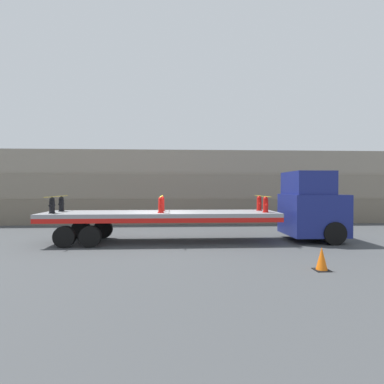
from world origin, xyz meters
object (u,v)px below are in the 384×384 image
Objects in this scene: fire_hydrant_black_far_0 at (61,204)px; fire_hydrant_red_near_2 at (266,205)px; flatbed_trailer at (149,217)px; fire_hydrant_red_far_1 at (162,204)px; fire_hydrant_red_far_2 at (259,203)px; fire_hydrant_black_near_0 at (52,205)px; fire_hydrant_red_near_1 at (161,205)px; truck_cab at (313,207)px; traffic_cone at (322,259)px.

fire_hydrant_red_near_2 is at bearing -6.37° from fire_hydrant_black_far_0.
flatbed_trailer is at bearing -7.25° from fire_hydrant_black_far_0.
fire_hydrant_red_far_1 and fire_hydrant_red_far_2 have the same top height.
fire_hydrant_red_far_1 is (4.74, 1.06, 0.00)m from fire_hydrant_black_near_0.
fire_hydrant_red_far_1 is at bearing 90.00° from fire_hydrant_red_near_1.
fire_hydrant_black_far_0 and fire_hydrant_red_near_2 have the same top height.
truck_cab is at bearing -12.12° from fire_hydrant_red_far_2.
truck_cab is 7.22m from fire_hydrant_red_near_1.
fire_hydrant_black_near_0 is 1.01× the size of traffic_cone.
truck_cab is 0.31× the size of flatbed_trailer.
fire_hydrant_red_far_1 reaches higher than flatbed_trailer.
flatbed_trailer is at bearing 180.00° from truck_cab.
traffic_cone is (9.84, -4.51, -1.39)m from fire_hydrant_black_near_0.
fire_hydrant_red_near_1 and fire_hydrant_red_far_1 have the same top height.
truck_cab is 11.95m from fire_hydrant_black_far_0.
fire_hydrant_black_far_0 is at bearing 172.75° from flatbed_trailer.
fire_hydrant_red_far_2 is 5.75m from traffic_cone.
fire_hydrant_red_near_2 is 1.06m from fire_hydrant_red_far_2.
fire_hydrant_red_near_1 is at bearing 180.00° from fire_hydrant_red_near_2.
fire_hydrant_red_near_1 is 1.00× the size of fire_hydrant_red_far_1.
fire_hydrant_black_far_0 is 11.39m from traffic_cone.
fire_hydrant_black_near_0 is 10.92m from traffic_cone.
fire_hydrant_black_near_0 is 9.53m from fire_hydrant_red_far_2.
traffic_cone is at bearing -112.56° from truck_cab.
fire_hydrant_red_far_1 is at bearing 132.52° from traffic_cone.
fire_hydrant_black_far_0 is 4.85m from fire_hydrant_red_near_1.
fire_hydrant_black_far_0 and fire_hydrant_red_far_2 have the same top height.
fire_hydrant_red_near_2 is at bearing -90.00° from fire_hydrant_red_far_2.
fire_hydrant_red_far_2 is at bearing 90.00° from fire_hydrant_red_near_2.
fire_hydrant_black_near_0 is at bearing -172.75° from flatbed_trailer.
fire_hydrant_black_near_0 and fire_hydrant_red_far_2 have the same top height.
fire_hydrant_red_near_1 is 4.74m from fire_hydrant_red_near_2.
fire_hydrant_red_far_2 is (0.00, 1.06, 0.00)m from fire_hydrant_red_near_2.
fire_hydrant_red_near_2 is at bearing 0.00° from fire_hydrant_red_near_1.
fire_hydrant_black_near_0 is 1.00× the size of fire_hydrant_red_near_1.
fire_hydrant_black_near_0 reaches higher than flatbed_trailer.
fire_hydrant_red_far_1 reaches higher than traffic_cone.
fire_hydrant_red_near_2 is at bearing 94.66° from traffic_cone.
fire_hydrant_red_near_1 is (0.58, -0.53, 0.59)m from flatbed_trailer.
fire_hydrant_black_near_0 is at bearing 180.00° from fire_hydrant_red_near_1.
truck_cab is 2.52m from fire_hydrant_red_far_2.
truck_cab is at bearing 67.44° from traffic_cone.
flatbed_trailer is 0.98m from fire_hydrant_red_far_1.
fire_hydrant_red_near_2 reaches higher than flatbed_trailer.
fire_hydrant_black_near_0 and fire_hydrant_red_far_1 have the same top height.
fire_hydrant_red_far_1 is (0.58, 0.53, 0.59)m from flatbed_trailer.
fire_hydrant_red_near_1 is at bearing -42.21° from flatbed_trailer.
traffic_cone is (5.11, -4.51, -1.39)m from fire_hydrant_red_near_1.
fire_hydrant_red_near_1 is (4.74, -1.06, 0.00)m from fire_hydrant_black_far_0.
fire_hydrant_black_near_0 is at bearing -90.00° from fire_hydrant_black_far_0.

